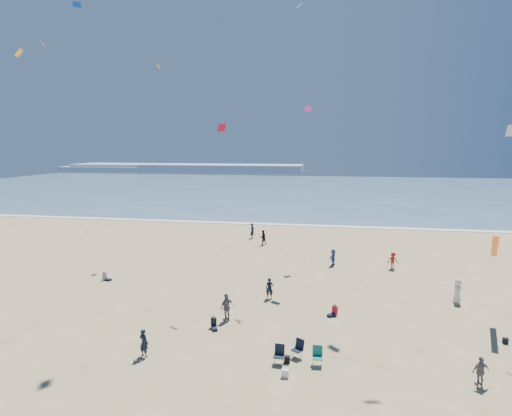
# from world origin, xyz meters

# --- Properties ---
(ocean) EXTENTS (220.00, 100.00, 0.06)m
(ocean) POSITION_xyz_m (0.00, 95.00, 0.03)
(ocean) COLOR #476B84
(ocean) RESTS_ON ground
(surf_line) EXTENTS (220.00, 1.20, 0.08)m
(surf_line) POSITION_xyz_m (0.00, 45.00, 0.04)
(surf_line) COLOR white
(surf_line) RESTS_ON ground
(headland_far) EXTENTS (110.00, 20.00, 3.20)m
(headland_far) POSITION_xyz_m (-60.00, 170.00, 1.60)
(headland_far) COLOR #7A8EA8
(headland_far) RESTS_ON ground
(headland_near) EXTENTS (40.00, 14.00, 2.00)m
(headland_near) POSITION_xyz_m (-100.00, 165.00, 1.00)
(headland_near) COLOR #7A8EA8
(headland_near) RESTS_ON ground
(standing_flyers) EXTENTS (24.27, 39.65, 1.90)m
(standing_flyers) POSITION_xyz_m (5.75, 15.99, 0.83)
(standing_flyers) COLOR #39519E
(standing_flyers) RESTS_ON ground
(seated_group) EXTENTS (21.66, 25.94, 0.84)m
(seated_group) POSITION_xyz_m (-0.03, 6.28, 0.42)
(seated_group) COLOR white
(seated_group) RESTS_ON ground
(chair_cluster) EXTENTS (2.63, 1.53, 1.00)m
(chair_cluster) POSITION_xyz_m (4.31, 7.60, 0.50)
(chair_cluster) COLOR black
(chair_cluster) RESTS_ON ground
(white_tote) EXTENTS (0.35, 0.20, 0.40)m
(white_tote) POSITION_xyz_m (3.80, 6.14, 0.20)
(white_tote) COLOR white
(white_tote) RESTS_ON ground
(black_backpack) EXTENTS (0.30, 0.22, 0.38)m
(black_backpack) POSITION_xyz_m (3.76, 7.47, 0.19)
(black_backpack) COLOR black
(black_backpack) RESTS_ON ground
(navy_bag) EXTENTS (0.28, 0.18, 0.34)m
(navy_bag) POSITION_xyz_m (16.03, 11.75, 0.17)
(navy_bag) COLOR black
(navy_bag) RESTS_ON ground
(kites_aloft) EXTENTS (35.44, 37.62, 31.21)m
(kites_aloft) POSITION_xyz_m (8.88, 12.23, 13.99)
(kites_aloft) COLOR green
(kites_aloft) RESTS_ON ground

